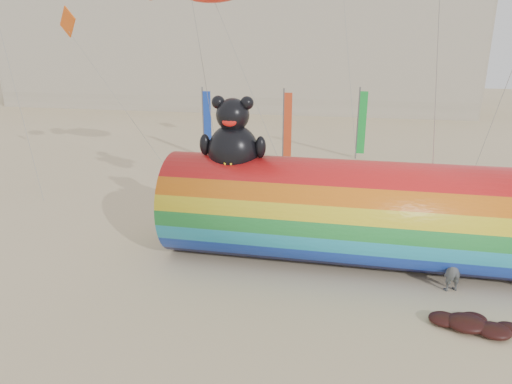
% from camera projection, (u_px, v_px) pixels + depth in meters
% --- Properties ---
extents(ground, '(160.00, 160.00, 0.00)m').
position_uv_depth(ground, '(236.00, 261.00, 17.86)').
color(ground, '#CCB58C').
rests_on(ground, ground).
extents(hotel_building, '(60.40, 15.40, 20.60)m').
position_uv_depth(hotel_building, '(231.00, 26.00, 59.77)').
color(hotel_building, '#B7AD99').
rests_on(hotel_building, ground).
extents(windsock_assembly, '(13.83, 4.21, 6.37)m').
position_uv_depth(windsock_assembly, '(345.00, 210.00, 17.28)').
color(windsock_assembly, red).
rests_on(windsock_assembly, ground).
extents(kite_handler, '(0.77, 0.66, 1.79)m').
position_uv_depth(kite_handler, '(453.00, 267.00, 15.47)').
color(kite_handler, '#4D5154').
rests_on(kite_handler, ground).
extents(fabric_bundle, '(2.62, 1.35, 0.41)m').
position_uv_depth(fabric_bundle, '(473.00, 324.00, 13.55)').
color(fabric_bundle, '#3C100B').
rests_on(fabric_bundle, ground).
extents(festival_banners, '(11.64, 2.30, 5.20)m').
position_uv_depth(festival_banners, '(285.00, 124.00, 32.71)').
color(festival_banners, '#59595E').
rests_on(festival_banners, ground).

